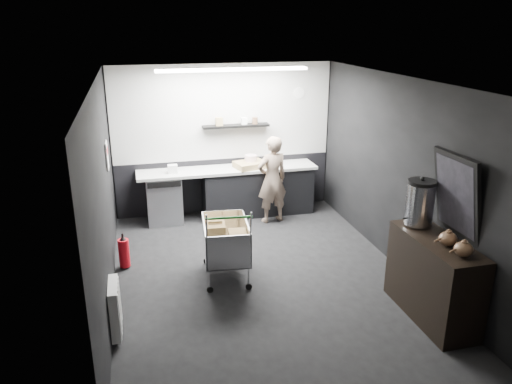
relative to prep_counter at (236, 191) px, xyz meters
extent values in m
plane|color=black|center=(-0.14, -2.42, -0.46)|extent=(5.50, 5.50, 0.00)
plane|color=white|center=(-0.14, -2.42, 2.24)|extent=(5.50, 5.50, 0.00)
plane|color=black|center=(-0.14, 0.33, 0.89)|extent=(5.50, 0.00, 5.50)
plane|color=black|center=(-0.14, -5.17, 0.89)|extent=(5.50, 0.00, 5.50)
plane|color=black|center=(-2.14, -2.42, 0.89)|extent=(0.00, 5.50, 5.50)
plane|color=black|center=(1.86, -2.42, 0.89)|extent=(0.00, 5.50, 5.50)
cube|color=beige|center=(-0.14, 0.31, 1.39)|extent=(3.95, 0.02, 1.70)
cube|color=black|center=(-0.14, 0.31, 0.04)|extent=(3.95, 0.02, 1.00)
cube|color=black|center=(0.06, 0.20, 1.16)|extent=(1.20, 0.22, 0.04)
cylinder|color=white|center=(1.26, 0.30, 1.69)|extent=(0.20, 0.03, 0.20)
cube|color=white|center=(-2.12, -1.12, 1.09)|extent=(0.02, 0.30, 0.40)
cube|color=red|center=(-2.11, -1.12, 1.16)|extent=(0.02, 0.22, 0.10)
cube|color=white|center=(-2.08, -3.32, -0.11)|extent=(0.10, 0.50, 0.60)
cube|color=white|center=(-0.14, -0.57, 2.21)|extent=(2.40, 0.20, 0.04)
cube|color=black|center=(0.41, 0.00, -0.03)|extent=(2.00, 0.56, 0.85)
cube|color=beige|center=(-0.14, 0.00, 0.42)|extent=(3.20, 0.60, 0.05)
cube|color=#9EA0A5|center=(-1.29, 0.00, -0.03)|extent=(0.60, 0.58, 0.85)
cube|color=black|center=(-1.29, -0.30, 0.32)|extent=(0.56, 0.02, 0.10)
imported|color=#BBA994|center=(0.56, -0.45, 0.32)|extent=(0.63, 0.49, 1.55)
cube|color=silver|center=(-0.61, -2.25, -0.12)|extent=(0.68, 0.97, 0.02)
cube|color=silver|center=(-0.89, -2.25, 0.11)|extent=(0.11, 0.92, 0.49)
cube|color=silver|center=(-0.32, -2.25, 0.11)|extent=(0.11, 0.92, 0.49)
cube|color=silver|center=(-0.61, -2.70, 0.11)|extent=(0.59, 0.08, 0.49)
cube|color=silver|center=(-0.61, -1.80, 0.11)|extent=(0.59, 0.08, 0.49)
cylinder|color=silver|center=(-0.86, -2.67, -0.27)|extent=(0.02, 0.02, 0.32)
cylinder|color=silver|center=(-0.35, -2.67, -0.27)|extent=(0.02, 0.02, 0.32)
cylinder|color=silver|center=(-0.86, -1.83, -0.27)|extent=(0.02, 0.02, 0.32)
cylinder|color=silver|center=(-0.35, -1.83, -0.27)|extent=(0.02, 0.02, 0.32)
cylinder|color=#268E32|center=(-0.61, -2.76, 0.63)|extent=(0.60, 0.09, 0.03)
cube|color=brown|center=(-0.74, -2.15, 0.09)|extent=(0.29, 0.35, 0.41)
cube|color=brown|center=(-0.45, -2.38, 0.07)|extent=(0.27, 0.32, 0.37)
cylinder|color=black|center=(-0.86, -2.67, -0.41)|extent=(0.09, 0.04, 0.09)
cylinder|color=black|center=(-0.86, -1.83, -0.41)|extent=(0.09, 0.04, 0.09)
cylinder|color=black|center=(-0.35, -2.67, -0.41)|extent=(0.09, 0.04, 0.09)
cylinder|color=black|center=(-0.35, -1.83, -0.41)|extent=(0.09, 0.04, 0.09)
cube|color=black|center=(1.59, -3.83, 0.05)|extent=(0.50, 1.34, 1.01)
cylinder|color=silver|center=(1.59, -3.38, 0.83)|extent=(0.34, 0.34, 0.51)
cylinder|color=black|center=(1.59, -3.38, 1.11)|extent=(0.34, 0.34, 0.04)
sphere|color=black|center=(1.59, -3.38, 1.15)|extent=(0.06, 0.06, 0.06)
ellipsoid|color=brown|center=(1.59, -4.00, 0.64)|extent=(0.20, 0.20, 0.16)
ellipsoid|color=brown|center=(1.59, -4.28, 0.64)|extent=(0.20, 0.20, 0.16)
cube|color=black|center=(1.80, -3.77, 1.05)|extent=(0.22, 0.78, 1.00)
cube|color=black|center=(1.78, -3.77, 1.05)|extent=(0.16, 0.67, 0.86)
cylinder|color=red|center=(-1.99, -1.65, -0.22)|extent=(0.16, 0.16, 0.41)
cone|color=black|center=(-1.99, -1.65, 0.01)|extent=(0.10, 0.10, 0.06)
cylinder|color=black|center=(-1.99, -1.65, 0.05)|extent=(0.03, 0.03, 0.06)
cube|color=#988251|center=(0.27, -0.05, 0.50)|extent=(0.62, 0.52, 0.11)
cylinder|color=beige|center=(0.29, 0.00, 0.55)|extent=(0.22, 0.22, 0.22)
cube|color=white|center=(-1.11, -0.05, 0.52)|extent=(0.17, 0.13, 0.15)
camera|label=1|loc=(-1.72, -8.41, 2.94)|focal=35.00mm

